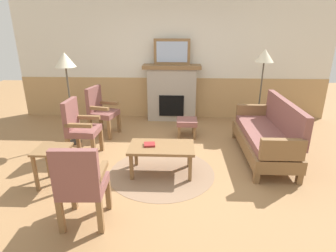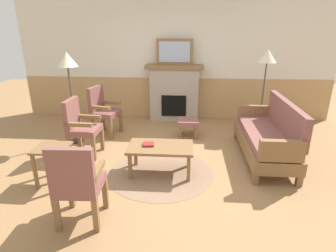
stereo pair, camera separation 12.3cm
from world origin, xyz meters
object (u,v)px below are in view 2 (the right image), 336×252
object	(u,v)px
framed_picture	(175,52)
footstool	(188,123)
side_table	(52,155)
armchair_by_window_left	(102,109)
floor_lamp_by_couch	(267,61)
floor_lamp_by_chairs	(68,65)
armchair_near_fireplace	(80,125)
armchair_front_left	(77,181)
coffee_table	(161,149)
couch	(268,136)
fireplace	(174,92)
book_on_table	(148,144)

from	to	relation	value
framed_picture	footstool	world-z (taller)	framed_picture
side_table	armchair_by_window_left	bearing A→B (deg)	85.72
armchair_by_window_left	floor_lamp_by_couch	size ratio (longest dim) A/B	0.58
footstool	floor_lamp_by_chairs	distance (m)	2.47
armchair_near_fireplace	floor_lamp_by_chairs	bearing A→B (deg)	121.54
armchair_front_left	side_table	distance (m)	1.06
framed_picture	floor_lamp_by_couch	size ratio (longest dim) A/B	0.48
footstool	armchair_front_left	size ratio (longest dim) A/B	0.41
coffee_table	armchair_front_left	bearing A→B (deg)	-123.23
framed_picture	couch	xyz separation A→B (m)	(1.64, -1.95, -1.16)
footstool	fireplace	bearing A→B (deg)	107.18
coffee_table	floor_lamp_by_couch	bearing A→B (deg)	44.92
coffee_table	floor_lamp_by_chairs	bearing A→B (deg)	148.38
armchair_by_window_left	floor_lamp_by_couch	distance (m)	3.37
book_on_table	armchair_by_window_left	distance (m)	1.89
fireplace	armchair_front_left	bearing A→B (deg)	-102.83
footstool	armchair_by_window_left	distance (m)	1.75
framed_picture	armchair_near_fireplace	size ratio (longest dim) A/B	0.82
couch	armchair_front_left	distance (m)	3.08
fireplace	armchair_by_window_left	world-z (taller)	fireplace
coffee_table	armchair_front_left	size ratio (longest dim) A/B	0.98
couch	footstool	xyz separation A→B (m)	(-1.31, 0.87, -0.11)
book_on_table	armchair_near_fireplace	world-z (taller)	armchair_near_fireplace
coffee_table	armchair_front_left	world-z (taller)	armchair_front_left
armchair_front_left	floor_lamp_by_couch	distance (m)	4.20
coffee_table	armchair_front_left	xyz separation A→B (m)	(-0.78, -1.20, 0.15)
armchair_front_left	side_table	world-z (taller)	armchair_front_left
framed_picture	floor_lamp_by_chairs	bearing A→B (deg)	-140.43
floor_lamp_by_couch	couch	bearing A→B (deg)	-98.46
armchair_near_fireplace	armchair_front_left	bearing A→B (deg)	-70.19
side_table	floor_lamp_by_chairs	xyz separation A→B (m)	(-0.27, 1.45, 1.02)
framed_picture	fireplace	bearing A→B (deg)	-90.00
armchair_by_window_left	framed_picture	bearing A→B (deg)	36.94
couch	armchair_front_left	size ratio (longest dim) A/B	1.84
coffee_table	footstool	distance (m)	1.53
fireplace	armchair_by_window_left	size ratio (longest dim) A/B	1.33
fireplace	floor_lamp_by_chairs	xyz separation A→B (m)	(-1.80, -1.49, 0.80)
footstool	floor_lamp_by_couch	bearing A→B (deg)	15.72
framed_picture	armchair_by_window_left	world-z (taller)	framed_picture
framed_picture	armchair_near_fireplace	world-z (taller)	framed_picture
book_on_table	armchair_front_left	size ratio (longest dim) A/B	0.16
couch	book_on_table	xyz separation A→B (m)	(-1.89, -0.59, 0.06)
couch	armchair_by_window_left	xyz separation A→B (m)	(-3.03, 0.90, 0.14)
fireplace	framed_picture	xyz separation A→B (m)	(0.00, 0.00, 0.91)
framed_picture	armchair_by_window_left	size ratio (longest dim) A/B	0.82
coffee_table	book_on_table	xyz separation A→B (m)	(-0.18, 0.01, 0.07)
coffee_table	armchair_near_fireplace	distance (m)	1.52
fireplace	coffee_table	distance (m)	2.57
couch	floor_lamp_by_chairs	distance (m)	3.63
coffee_table	floor_lamp_by_couch	distance (m)	2.89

